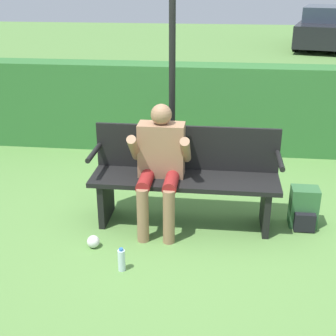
% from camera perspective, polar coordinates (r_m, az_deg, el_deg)
% --- Properties ---
extents(ground_plane, '(40.00, 40.00, 0.00)m').
position_cam_1_polar(ground_plane, '(4.75, 1.95, -6.70)').
color(ground_plane, '#5B8942').
extents(hedge_back, '(12.00, 0.45, 1.20)m').
position_cam_1_polar(hedge_back, '(6.55, 3.66, 7.31)').
color(hedge_back, '#337033').
rests_on(hedge_back, ground).
extents(park_bench, '(1.82, 0.50, 0.95)m').
position_cam_1_polar(park_bench, '(4.59, 2.11, -0.90)').
color(park_bench, black).
rests_on(park_bench, ground).
extents(person_seated, '(0.57, 0.59, 1.21)m').
position_cam_1_polar(person_seated, '(4.43, -0.96, 0.92)').
color(person_seated, '#997051').
rests_on(person_seated, ground).
extents(backpack, '(0.27, 0.27, 0.40)m').
position_cam_1_polar(backpack, '(4.80, 16.22, -4.75)').
color(backpack, '#336638').
rests_on(backpack, ground).
extents(water_bottle, '(0.06, 0.06, 0.21)m').
position_cam_1_polar(water_bottle, '(4.02, -5.69, -11.10)').
color(water_bottle, silver).
rests_on(water_bottle, ground).
extents(signpost, '(0.47, 0.09, 2.44)m').
position_cam_1_polar(signpost, '(4.97, 0.50, 11.83)').
color(signpost, black).
rests_on(signpost, ground).
extents(parked_car, '(2.78, 4.70, 1.32)m').
position_cam_1_polar(parked_car, '(17.25, 18.90, 15.88)').
color(parked_car, black).
rests_on(parked_car, ground).
extents(litter_crumple, '(0.12, 0.12, 0.12)m').
position_cam_1_polar(litter_crumple, '(4.38, -9.09, -8.85)').
color(litter_crumple, silver).
rests_on(litter_crumple, ground).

